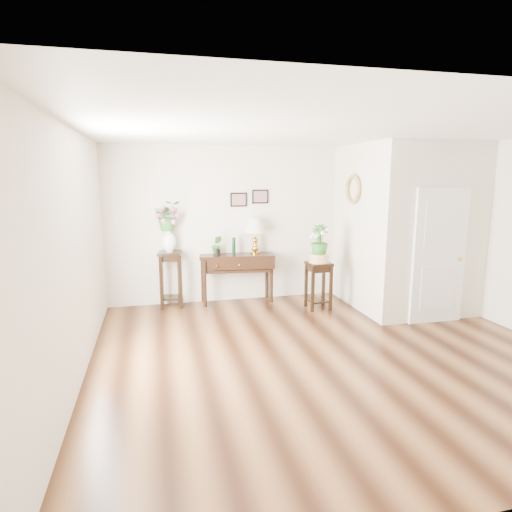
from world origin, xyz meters
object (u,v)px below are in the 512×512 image
object	(u,v)px
console_table	(237,278)
table_lamp	(255,234)
plant_stand_a	(170,279)
plant_stand_b	(318,286)

from	to	relation	value
console_table	table_lamp	size ratio (longest dim) A/B	2.02
plant_stand_a	console_table	bearing A→B (deg)	0.00
plant_stand_b	table_lamp	bearing A→B (deg)	142.55
plant_stand_a	plant_stand_b	xyz separation A→B (m)	(2.47, -0.72, -0.08)
console_table	table_lamp	bearing A→B (deg)	7.00
table_lamp	plant_stand_b	bearing A→B (deg)	-37.45
plant_stand_a	plant_stand_b	bearing A→B (deg)	-16.35
table_lamp	plant_stand_b	world-z (taller)	table_lamp
table_lamp	plant_stand_a	bearing A→B (deg)	180.00
console_table	plant_stand_a	xyz separation A→B (m)	(-1.18, 0.00, 0.05)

